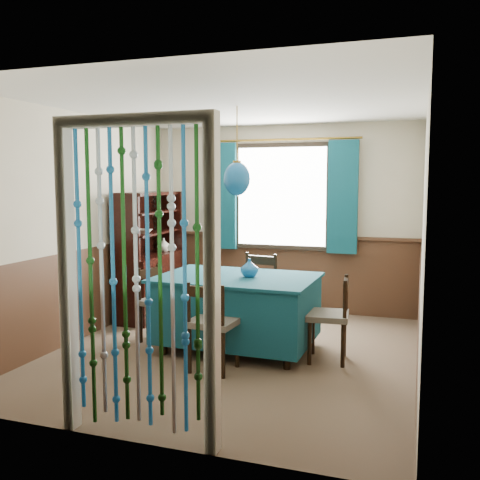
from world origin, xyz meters
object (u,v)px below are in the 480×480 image
(chair_near, at_px, (212,323))
(chair_far, at_px, (255,291))
(chair_left, at_px, (159,301))
(chair_right, at_px, (331,316))
(sideboard, at_px, (149,273))
(vase_table, at_px, (249,268))
(dining_table, at_px, (237,307))
(bowl_shelf, at_px, (143,231))
(vase_sideboard, at_px, (164,244))
(pendant_lamp, at_px, (237,179))

(chair_near, height_order, chair_far, chair_far)
(chair_near, distance_m, chair_left, 1.16)
(chair_right, relative_size, sideboard, 0.52)
(chair_far, relative_size, vase_table, 5.21)
(dining_table, relative_size, chair_near, 1.94)
(chair_left, bearing_deg, bowl_shelf, -131.09)
(bowl_shelf, distance_m, vase_sideboard, 0.60)
(bowl_shelf, bearing_deg, vase_sideboard, 90.00)
(chair_far, relative_size, bowl_shelf, 3.89)
(chair_left, height_order, pendant_lamp, pendant_lamp)
(dining_table, xyz_separation_m, pendant_lamp, (-0.00, 0.00, 1.33))
(dining_table, relative_size, sideboard, 1.01)
(dining_table, distance_m, chair_right, 0.98)
(sideboard, distance_m, vase_sideboard, 0.47)
(dining_table, bearing_deg, chair_far, 92.59)
(pendant_lamp, xyz_separation_m, vase_sideboard, (-1.50, 1.31, -0.87))
(chair_left, distance_m, sideboard, 1.16)
(dining_table, xyz_separation_m, chair_near, (-0.01, -0.68, 0.00))
(chair_far, bearing_deg, pendant_lamp, 100.27)
(chair_far, relative_size, pendant_lamp, 1.02)
(chair_left, xyz_separation_m, vase_sideboard, (-0.58, 1.28, 0.47))
(chair_far, height_order, bowl_shelf, bowl_shelf)
(chair_far, bearing_deg, vase_sideboard, -13.55)
(vase_table, bearing_deg, pendant_lamp, -175.69)
(sideboard, xyz_separation_m, pendant_lamp, (1.56, -0.99, 1.21))
(chair_near, xyz_separation_m, chair_left, (-0.92, 0.72, -0.01))
(vase_sideboard, bearing_deg, chair_far, -22.66)
(chair_left, bearing_deg, dining_table, 98.29)
(chair_far, height_order, vase_sideboard, vase_sideboard)
(dining_table, xyz_separation_m, sideboard, (-1.56, 0.99, 0.12))
(chair_near, bearing_deg, dining_table, 93.95)
(chair_left, relative_size, vase_table, 4.70)
(chair_far, height_order, sideboard, sideboard)
(chair_far, xyz_separation_m, vase_table, (0.14, -0.68, 0.38))
(dining_table, xyz_separation_m, vase_table, (0.13, 0.01, 0.41))
(chair_left, xyz_separation_m, bowl_shelf, (-0.58, 0.72, 0.70))
(chair_left, bearing_deg, vase_table, 99.07)
(chair_near, distance_m, vase_sideboard, 2.54)
(dining_table, bearing_deg, sideboard, 148.97)
(chair_near, height_order, chair_right, chair_near)
(dining_table, height_order, chair_left, chair_left)
(chair_far, distance_m, bowl_shelf, 1.63)
(dining_table, relative_size, bowl_shelf, 7.03)
(chair_near, relative_size, bowl_shelf, 3.63)
(chair_left, height_order, vase_sideboard, vase_sideboard)
(chair_near, relative_size, chair_far, 0.93)
(sideboard, bearing_deg, chair_far, -14.52)
(dining_table, bearing_deg, bowl_shelf, 154.70)
(sideboard, distance_m, bowl_shelf, 0.62)
(pendant_lamp, height_order, bowl_shelf, pendant_lamp)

